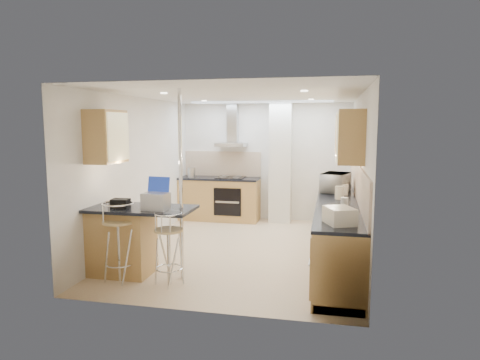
% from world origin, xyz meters
% --- Properties ---
extents(ground, '(4.80, 4.80, 0.00)m').
position_xyz_m(ground, '(0.00, 0.00, 0.00)').
color(ground, '#D6B18E').
rests_on(ground, ground).
extents(room_shell, '(3.64, 4.84, 2.51)m').
position_xyz_m(room_shell, '(0.32, 0.38, 1.54)').
color(room_shell, silver).
rests_on(room_shell, ground).
extents(right_counter, '(0.63, 4.40, 0.92)m').
position_xyz_m(right_counter, '(1.50, 0.00, 0.46)').
color(right_counter, '#B28B47').
rests_on(right_counter, ground).
extents(back_counter, '(1.70, 0.63, 0.92)m').
position_xyz_m(back_counter, '(-0.95, 2.10, 0.46)').
color(back_counter, '#B28B47').
rests_on(back_counter, ground).
extents(peninsula, '(1.47, 0.72, 0.94)m').
position_xyz_m(peninsula, '(-1.12, -1.45, 0.48)').
color(peninsula, '#B28B47').
rests_on(peninsula, ground).
extents(microwave, '(0.53, 0.66, 0.32)m').
position_xyz_m(microwave, '(1.46, 0.57, 1.08)').
color(microwave, silver).
rests_on(microwave, right_counter).
extents(laptop, '(0.34, 0.27, 0.22)m').
position_xyz_m(laptop, '(-0.84, -1.56, 1.05)').
color(laptop, '#ABADB3').
rests_on(laptop, peninsula).
extents(bag, '(0.24, 0.18, 0.12)m').
position_xyz_m(bag, '(-1.34, -1.55, 1.00)').
color(bag, black).
rests_on(bag, peninsula).
extents(bar_stool_near, '(0.51, 0.51, 1.05)m').
position_xyz_m(bar_stool_near, '(-1.30, -1.71, 0.53)').
color(bar_stool_near, tan).
rests_on(bar_stool_near, ground).
extents(bar_stool_end, '(0.43, 0.43, 0.95)m').
position_xyz_m(bar_stool_end, '(-0.62, -1.70, 0.48)').
color(bar_stool_end, tan).
rests_on(bar_stool_end, ground).
extents(jar_a, '(0.15, 0.15, 0.17)m').
position_xyz_m(jar_a, '(1.60, 0.29, 1.01)').
color(jar_a, silver).
rests_on(jar_a, right_counter).
extents(jar_b, '(0.14, 0.14, 0.15)m').
position_xyz_m(jar_b, '(1.68, 1.48, 1.00)').
color(jar_b, silver).
rests_on(jar_b, right_counter).
extents(jar_c, '(0.15, 0.15, 0.20)m').
position_xyz_m(jar_c, '(1.52, -0.11, 1.02)').
color(jar_c, beige).
rests_on(jar_c, right_counter).
extents(jar_d, '(0.12, 0.12, 0.14)m').
position_xyz_m(jar_d, '(1.57, -0.79, 0.99)').
color(jar_d, silver).
rests_on(jar_d, right_counter).
extents(bread_bin, '(0.40, 0.44, 0.19)m').
position_xyz_m(bread_bin, '(1.49, -1.80, 1.01)').
color(bread_bin, silver).
rests_on(bread_bin, right_counter).
extents(kettle, '(0.16, 0.16, 0.21)m').
position_xyz_m(kettle, '(-1.53, 1.97, 1.03)').
color(kettle, '#ACAFB1').
rests_on(kettle, back_counter).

